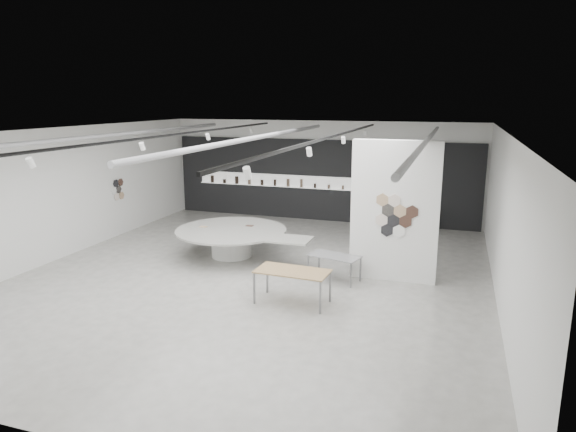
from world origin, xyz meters
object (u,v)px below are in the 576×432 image
(partition_column, at_px, (395,211))
(sample_table_wood, at_px, (292,273))
(display_island, at_px, (233,239))
(sample_table_stone, at_px, (334,258))
(kitchen_counter, at_px, (409,217))

(partition_column, xyz_separation_m, sample_table_wood, (-1.97, -2.36, -1.08))
(display_island, relative_size, sample_table_stone, 2.98)
(display_island, xyz_separation_m, sample_table_wood, (2.76, -2.86, 0.18))
(kitchen_counter, bearing_deg, partition_column, -91.35)
(sample_table_wood, height_order, kitchen_counter, kitchen_counter)
(sample_table_wood, xyz_separation_m, sample_table_stone, (0.56, 1.79, -0.11))
(sample_table_stone, bearing_deg, sample_table_wood, -107.38)
(kitchen_counter, bearing_deg, display_island, -134.92)
(display_island, bearing_deg, sample_table_wood, -46.18)
(sample_table_stone, bearing_deg, kitchen_counter, 77.88)
(sample_table_wood, bearing_deg, kitchen_counter, 76.66)
(partition_column, xyz_separation_m, kitchen_counter, (-0.10, 5.54, -1.35))
(sample_table_wood, bearing_deg, sample_table_stone, 72.62)
(partition_column, relative_size, display_island, 0.86)
(display_island, xyz_separation_m, sample_table_stone, (3.32, -1.07, 0.06))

